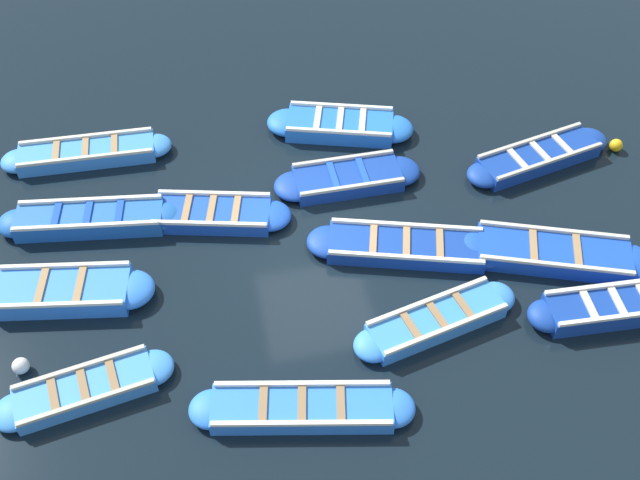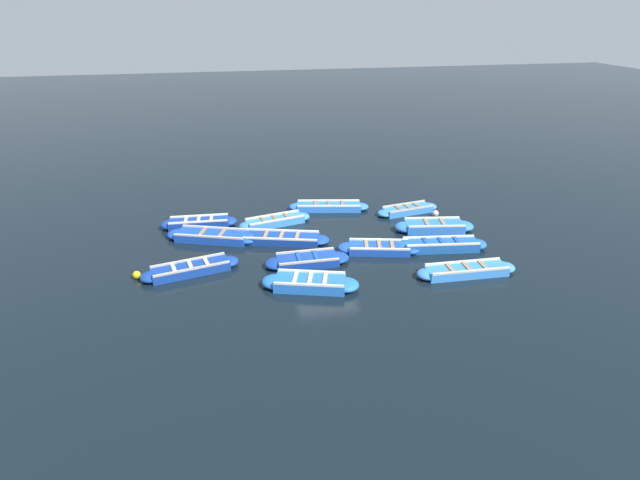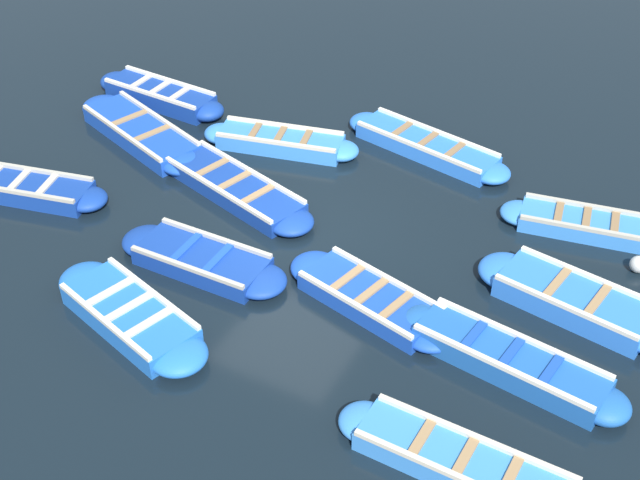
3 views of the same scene
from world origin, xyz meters
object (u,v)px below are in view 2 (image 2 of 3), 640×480
at_px(buoy_yellow_far, 137,275).
at_px(boat_outer_right, 441,245).
at_px(boat_bow_out, 466,271).
at_px(boat_inner_gap, 407,210).
at_px(boat_broadside, 282,239).
at_px(boat_far_corner, 379,248).
at_px(buoy_orange_near, 435,213).
at_px(boat_tucked, 329,207).
at_px(boat_alongside, 307,260).
at_px(boat_stern_in, 191,269).
at_px(boat_mid_row, 310,283).
at_px(boat_near_quay, 275,221).
at_px(boat_centre, 199,223).
at_px(boat_drifting, 434,227).
at_px(boat_end_of_row, 213,236).

bearing_deg(buoy_yellow_far, boat_outer_right, -90.22).
bearing_deg(boat_bow_out, boat_inner_gap, -0.47).
bearing_deg(boat_broadside, boat_far_corner, -114.54).
bearing_deg(buoy_orange_near, boat_outer_right, 159.74).
bearing_deg(boat_bow_out, boat_far_corner, 46.17).
distance_m(boat_outer_right, boat_far_corner, 2.50).
bearing_deg(boat_outer_right, buoy_yellow_far, 89.78).
xyz_separation_m(boat_tucked, boat_alongside, (-5.25, 2.01, -0.00)).
xyz_separation_m(boat_broadside, buoy_yellow_far, (-1.97, 5.52, -0.01)).
bearing_deg(boat_stern_in, boat_broadside, -61.86).
bearing_deg(boat_bow_out, boat_mid_row, 87.52).
height_order(boat_alongside, buoy_orange_near, boat_alongside).
distance_m(boat_near_quay, boat_centre, 3.35).
bearing_deg(boat_broadside, boat_inner_gap, -72.42).
bearing_deg(boat_far_corner, boat_near_quay, 46.54).
height_order(boat_near_quay, boat_drifting, boat_drifting).
bearing_deg(boat_outer_right, boat_stern_in, 89.58).
relative_size(boat_broadside, boat_far_corner, 1.19).
bearing_deg(boat_near_quay, boat_drifting, -107.05).
distance_m(boat_inner_gap, buoy_orange_near, 1.31).
bearing_deg(boat_broadside, boat_centre, 56.16).
bearing_deg(boat_end_of_row, boat_inner_gap, -82.43).
xyz_separation_m(boat_outer_right, boat_inner_gap, (4.00, -0.11, -0.04)).
bearing_deg(boat_centre, boat_stern_in, 176.48).
distance_m(boat_mid_row, buoy_yellow_far, 6.29).
relative_size(boat_near_quay, boat_far_corner, 1.00).
height_order(boat_centre, boat_mid_row, boat_centre).
bearing_deg(buoy_orange_near, boat_inner_gap, 57.37).
bearing_deg(boat_centre, boat_tucked, -82.04).
bearing_deg(boat_tucked, boat_stern_in, 128.55).
bearing_deg(boat_drifting, boat_far_corner, 116.33).
bearing_deg(buoy_yellow_far, boat_bow_out, -100.41).
bearing_deg(boat_near_quay, boat_broadside, -178.68).
distance_m(boat_broadside, boat_far_corner, 4.05).
bearing_deg(boat_centre, boat_outer_right, -114.11).
distance_m(boat_alongside, boat_drifting, 6.28).
bearing_deg(boat_mid_row, boat_near_quay, 5.15).
bearing_deg(boat_inner_gap, boat_stern_in, 111.63).
xyz_separation_m(boat_drifting, boat_inner_gap, (2.20, 0.39, -0.04)).
relative_size(boat_alongside, boat_bow_out, 0.86).
relative_size(boat_end_of_row, boat_inner_gap, 1.26).
height_order(boat_end_of_row, boat_mid_row, boat_mid_row).
height_order(boat_outer_right, boat_inner_gap, boat_outer_right).
bearing_deg(boat_near_quay, boat_alongside, -169.56).
height_order(boat_tucked, buoy_yellow_far, boat_tucked).
bearing_deg(boat_stern_in, buoy_orange_near, -73.69).
relative_size(boat_stern_in, buoy_yellow_far, 12.58).
height_order(boat_broadside, boat_outer_right, boat_outer_right).
xyz_separation_m(boat_centre, boat_mid_row, (-6.13, -3.84, -0.01)).
distance_m(boat_alongside, boat_mid_row, 1.75).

